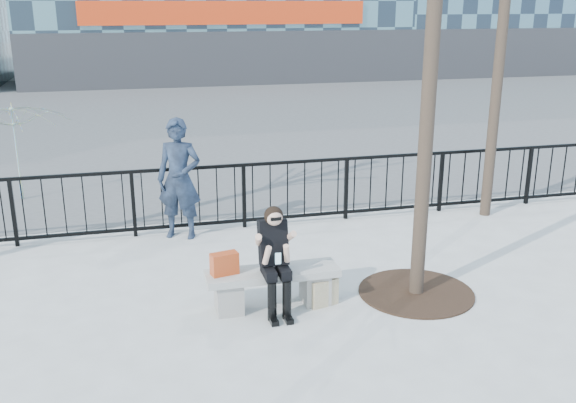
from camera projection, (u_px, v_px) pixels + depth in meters
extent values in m
plane|color=#9B9A95|center=(273.00, 306.00, 8.03)|extent=(120.00, 120.00, 0.00)
cube|color=#474747|center=(175.00, 113.00, 21.91)|extent=(60.00, 23.00, 0.01)
cube|color=black|center=(231.00, 166.00, 10.49)|extent=(14.00, 0.05, 0.05)
cube|color=black|center=(233.00, 221.00, 10.77)|extent=(14.00, 0.05, 0.05)
cube|color=#2D2D30|center=(228.00, 59.00, 28.70)|extent=(18.00, 0.08, 2.40)
cube|color=#B82C0C|center=(227.00, 13.00, 28.05)|extent=(12.60, 0.12, 1.00)
cube|color=#2D2D30|center=(558.00, 52.00, 32.70)|extent=(16.00, 0.08, 2.40)
cylinder|color=black|center=(504.00, 11.00, 10.45)|extent=(0.18, 0.18, 7.00)
cylinder|color=black|center=(416.00, 292.00, 8.38)|extent=(1.50, 1.50, 0.02)
cube|color=slate|center=(229.00, 296.00, 7.84)|extent=(0.32, 0.38, 0.40)
cube|color=slate|center=(315.00, 287.00, 8.10)|extent=(0.32, 0.38, 0.40)
cube|color=gray|center=(273.00, 273.00, 7.90)|extent=(1.65, 0.46, 0.09)
cube|color=#B33B16|center=(224.00, 264.00, 7.73)|extent=(0.35, 0.22, 0.27)
cube|color=beige|center=(324.00, 292.00, 8.00)|extent=(0.39, 0.23, 0.35)
imported|color=black|center=(179.00, 179.00, 10.13)|extent=(0.83, 0.69, 1.93)
imported|color=yellow|center=(18.00, 152.00, 12.06)|extent=(2.65, 2.68, 1.87)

